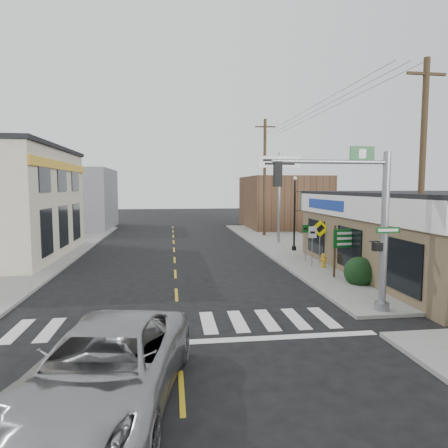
{
  "coord_description": "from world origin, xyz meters",
  "views": [
    {
      "loc": [
        -0.19,
        -12.42,
        4.49
      ],
      "look_at": [
        2.21,
        5.49,
        2.8
      ],
      "focal_mm": 32.0,
      "sensor_mm": 36.0,
      "label": 1
    }
  ],
  "objects": [
    {
      "name": "suv",
      "position": [
        -1.53,
        -4.43,
        0.84
      ],
      "size": [
        3.76,
        6.41,
        1.67
      ],
      "primitive_type": "imported",
      "rotation": [
        0.0,
        0.0,
        -0.17
      ],
      "color": "#939497",
      "rests_on": "ground"
    },
    {
      "name": "traffic_signal_pole",
      "position": [
        6.52,
        0.54,
        3.55
      ],
      "size": [
        4.52,
        0.37,
        5.73
      ],
      "rotation": [
        0.0,
        0.0,
        0.02
      ],
      "color": "gray",
      "rests_on": "sidewalk_right"
    },
    {
      "name": "shrub_back",
      "position": [
        9.44,
        6.83,
        0.52
      ],
      "size": [
        1.04,
        1.04,
        0.78
      ],
      "primitive_type": "ellipsoid",
      "color": "black",
      "rests_on": "sidewalk_right"
    },
    {
      "name": "bldg_distant_left",
      "position": [
        -11.0,
        32.0,
        3.2
      ],
      "size": [
        9.0,
        10.0,
        6.4
      ],
      "primitive_type": "cube",
      "color": "slate",
      "rests_on": "ground"
    },
    {
      "name": "lamp_post",
      "position": [
        8.26,
        13.92,
        3.07
      ],
      "size": [
        0.66,
        0.52,
        5.06
      ],
      "rotation": [
        0.0,
        0.0,
        0.18
      ],
      "color": "black",
      "rests_on": "sidewalk_right"
    },
    {
      "name": "utility_pole_far",
      "position": [
        8.15,
        22.59,
        5.42
      ],
      "size": [
        1.79,
        0.27,
        10.31
      ],
      "rotation": [
        0.0,
        0.0,
        -0.1
      ],
      "color": "#462D1D",
      "rests_on": "sidewalk_right"
    },
    {
      "name": "fire_hydrant",
      "position": [
        7.97,
        7.99,
        0.55
      ],
      "size": [
        0.24,
        0.24,
        0.77
      ],
      "rotation": [
        0.0,
        0.0,
        0.09
      ],
      "color": "gold",
      "rests_on": "sidewalk_right"
    },
    {
      "name": "center_line",
      "position": [
        0.0,
        8.0,
        0.01
      ],
      "size": [
        0.12,
        56.0,
        0.01
      ],
      "primitive_type": "cube",
      "color": "gold",
      "rests_on": "ground"
    },
    {
      "name": "guide_sign",
      "position": [
        8.2,
        5.67,
        1.78
      ],
      "size": [
        1.44,
        0.13,
        2.52
      ],
      "rotation": [
        0.0,
        0.0,
        0.1
      ],
      "color": "#44341F",
      "rests_on": "sidewalk_right"
    },
    {
      "name": "ped_crossing_sign",
      "position": [
        8.2,
        9.15,
        1.85
      ],
      "size": [
        0.96,
        0.07,
        2.48
      ],
      "rotation": [
        0.0,
        0.0,
        -0.36
      ],
      "color": "gray",
      "rests_on": "sidewalk_right"
    },
    {
      "name": "sidewalk_left",
      "position": [
        -9.0,
        13.0,
        0.07
      ],
      "size": [
        6.0,
        38.0,
        0.13
      ],
      "primitive_type": "cube",
      "color": "slate",
      "rests_on": "ground"
    },
    {
      "name": "bldg_distant_right",
      "position": [
        12.0,
        30.0,
        2.8
      ],
      "size": [
        8.0,
        10.0,
        5.6
      ],
      "primitive_type": "cube",
      "color": "brown",
      "rests_on": "ground"
    },
    {
      "name": "utility_pole_near",
      "position": [
        9.5,
        2.02,
        4.87
      ],
      "size": [
        1.61,
        0.24,
        9.24
      ],
      "rotation": [
        0.0,
        0.0,
        0.02
      ],
      "color": "#46331C",
      "rests_on": "sidewalk_right"
    },
    {
      "name": "crosswalk",
      "position": [
        0.0,
        0.4,
        0.01
      ],
      "size": [
        11.0,
        2.2,
        0.01
      ],
      "primitive_type": "cube",
      "color": "silver",
      "rests_on": "ground"
    },
    {
      "name": "sidewalk_right",
      "position": [
        9.0,
        13.0,
        0.07
      ],
      "size": [
        6.0,
        38.0,
        0.13
      ],
      "primitive_type": "cube",
      "color": "slate",
      "rests_on": "ground"
    },
    {
      "name": "ground",
      "position": [
        0.0,
        0.0,
        0.0
      ],
      "size": [
        140.0,
        140.0,
        0.0
      ],
      "primitive_type": "plane",
      "color": "black",
      "rests_on": "ground"
    },
    {
      "name": "bare_tree",
      "position": [
        10.44,
        6.73,
        3.64
      ],
      "size": [
        2.23,
        2.23,
        4.47
      ],
      "rotation": [
        0.0,
        0.0,
        0.07
      ],
      "color": "black",
      "rests_on": "sidewalk_right"
    },
    {
      "name": "shrub_front",
      "position": [
        8.23,
        4.37,
        0.65
      ],
      "size": [
        1.38,
        1.38,
        1.03
      ],
      "primitive_type": "ellipsoid",
      "color": "#1E3D1D",
      "rests_on": "sidewalk_right"
    },
    {
      "name": "dance_center_sign",
      "position": [
        8.21,
        17.96,
        5.4
      ],
      "size": [
        3.31,
        0.21,
        7.03
      ],
      "rotation": [
        0.0,
        0.0,
        -0.0
      ],
      "color": "gray",
      "rests_on": "sidewalk_right"
    }
  ]
}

